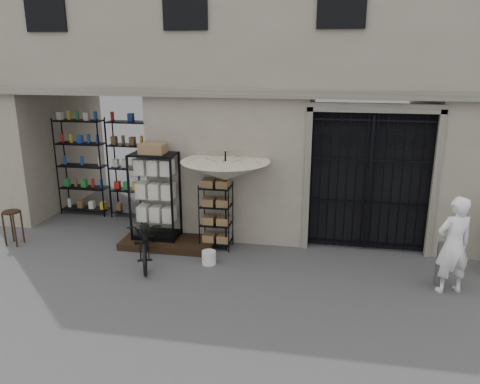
% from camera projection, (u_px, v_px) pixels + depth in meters
% --- Properties ---
extents(ground, '(80.00, 80.00, 0.00)m').
position_uv_depth(ground, '(270.00, 289.00, 8.26)').
color(ground, '#27272A').
rests_on(ground, ground).
extents(main_building, '(14.00, 4.00, 9.00)m').
position_uv_depth(main_building, '(295.00, 32.00, 10.78)').
color(main_building, gray).
rests_on(main_building, ground).
extents(shop_recess, '(3.00, 1.70, 3.00)m').
position_uv_depth(shop_recess, '(100.00, 162.00, 11.27)').
color(shop_recess, black).
rests_on(shop_recess, ground).
extents(shop_shelving, '(2.70, 0.50, 2.50)m').
position_uv_depth(shop_shelving, '(108.00, 168.00, 11.82)').
color(shop_shelving, black).
rests_on(shop_shelving, ground).
extents(iron_gate, '(2.50, 0.21, 3.00)m').
position_uv_depth(iron_gate, '(369.00, 180.00, 9.69)').
color(iron_gate, black).
rests_on(iron_gate, ground).
extents(step_platform, '(2.00, 0.90, 0.15)m').
position_uv_depth(step_platform, '(169.00, 243.00, 10.12)').
color(step_platform, black).
rests_on(step_platform, ground).
extents(display_cabinet, '(0.99, 0.69, 2.02)m').
position_uv_depth(display_cabinet, '(155.00, 200.00, 10.02)').
color(display_cabinet, black).
rests_on(display_cabinet, step_platform).
extents(wire_rack, '(0.72, 0.60, 1.43)m').
position_uv_depth(wire_rack, '(216.00, 217.00, 9.88)').
color(wire_rack, black).
rests_on(wire_rack, ground).
extents(market_umbrella, '(1.86, 1.89, 2.57)m').
position_uv_depth(market_umbrella, '(225.00, 166.00, 9.40)').
color(market_umbrella, black).
rests_on(market_umbrella, ground).
extents(white_bucket, '(0.31, 0.31, 0.27)m').
position_uv_depth(white_bucket, '(209.00, 258.00, 9.24)').
color(white_bucket, silver).
rests_on(white_bucket, ground).
extents(bicycle, '(0.92, 1.11, 1.81)m').
position_uv_depth(bicycle, '(147.00, 262.00, 9.36)').
color(bicycle, black).
rests_on(bicycle, ground).
extents(wooden_stool, '(0.43, 0.43, 0.76)m').
position_uv_depth(wooden_stool, '(13.00, 227.00, 10.13)').
color(wooden_stool, black).
rests_on(wooden_stool, ground).
extents(steel_bollard, '(0.17, 0.17, 0.82)m').
position_uv_depth(steel_bollard, '(440.00, 264.00, 8.31)').
color(steel_bollard, slate).
rests_on(steel_bollard, ground).
extents(shopkeeper, '(1.20, 1.85, 0.42)m').
position_uv_depth(shopkeeper, '(447.00, 291.00, 8.20)').
color(shopkeeper, white).
rests_on(shopkeeper, ground).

